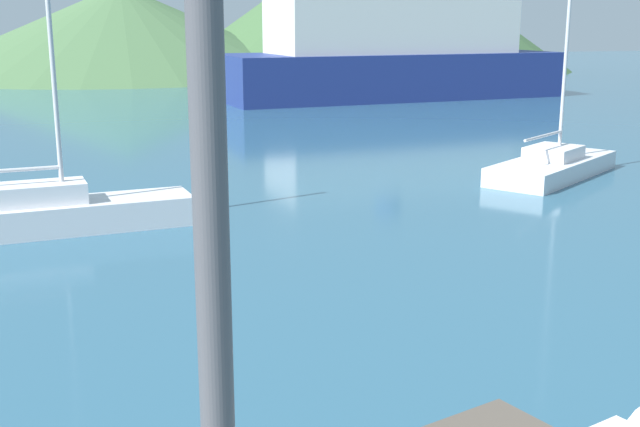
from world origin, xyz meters
name	(u,v)px	position (x,y,z in m)	size (l,w,h in m)	color
streetlamp	(213,290)	(-4.81, 0.35, 4.39)	(0.38, 0.38, 5.34)	#4C4C51
sailboat_inner	(553,164)	(9.67, 21.84, 0.44)	(6.33, 5.40, 9.09)	silver
sailboat_middle	(41,214)	(-6.80, 18.63, 0.50)	(7.77, 2.63, 7.46)	silver
ferry_distant	(391,56)	(14.17, 50.34, 2.87)	(24.07, 10.16, 8.13)	navy
hill_central	(122,29)	(-2.74, 82.74, 4.32)	(40.78, 40.78, 8.64)	#476B42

